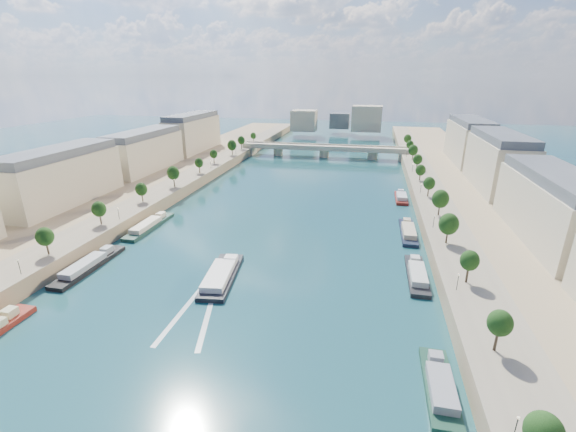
% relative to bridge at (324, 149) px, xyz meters
% --- Properties ---
extents(ground, '(700.00, 700.00, 0.00)m').
position_rel_bridge_xyz_m(ground, '(0.00, -118.82, -5.08)').
color(ground, '#0C3338').
rests_on(ground, ground).
extents(quay_left, '(44.00, 520.00, 5.00)m').
position_rel_bridge_xyz_m(quay_left, '(-72.00, -118.82, -2.58)').
color(quay_left, '#9E8460').
rests_on(quay_left, ground).
extents(quay_right, '(44.00, 520.00, 5.00)m').
position_rel_bridge_xyz_m(quay_right, '(72.00, -118.82, -2.58)').
color(quay_right, '#9E8460').
rests_on(quay_right, ground).
extents(pave_left, '(14.00, 520.00, 0.10)m').
position_rel_bridge_xyz_m(pave_left, '(-57.00, -118.82, -0.03)').
color(pave_left, gray).
rests_on(pave_left, quay_left).
extents(pave_right, '(14.00, 520.00, 0.10)m').
position_rel_bridge_xyz_m(pave_right, '(57.00, -118.82, -0.03)').
color(pave_right, gray).
rests_on(pave_right, quay_right).
extents(trees_left, '(4.80, 268.80, 8.26)m').
position_rel_bridge_xyz_m(trees_left, '(-55.00, -116.82, 5.39)').
color(trees_left, '#382B1E').
rests_on(trees_left, ground).
extents(trees_right, '(4.80, 268.80, 8.26)m').
position_rel_bridge_xyz_m(trees_right, '(55.00, -108.82, 5.39)').
color(trees_right, '#382B1E').
rests_on(trees_right, ground).
extents(lamps_left, '(0.36, 200.36, 4.28)m').
position_rel_bridge_xyz_m(lamps_left, '(-52.50, -128.82, 2.70)').
color(lamps_left, black).
rests_on(lamps_left, ground).
extents(lamps_right, '(0.36, 200.36, 4.28)m').
position_rel_bridge_xyz_m(lamps_right, '(52.50, -113.82, 2.70)').
color(lamps_right, black).
rests_on(lamps_right, ground).
extents(buildings_left, '(16.00, 226.00, 23.20)m').
position_rel_bridge_xyz_m(buildings_left, '(-85.00, -106.82, 11.37)').
color(buildings_left, '#BCB291').
rests_on(buildings_left, ground).
extents(buildings_right, '(16.00, 226.00, 23.20)m').
position_rel_bridge_xyz_m(buildings_right, '(85.00, -106.82, 11.37)').
color(buildings_right, '#BCB291').
rests_on(buildings_right, ground).
extents(skyline, '(79.00, 42.00, 22.00)m').
position_rel_bridge_xyz_m(skyline, '(3.19, 100.70, 9.57)').
color(skyline, '#BCB291').
rests_on(skyline, ground).
extents(bridge, '(112.00, 12.00, 8.15)m').
position_rel_bridge_xyz_m(bridge, '(0.00, 0.00, 0.00)').
color(bridge, '#C1B79E').
rests_on(bridge, ground).
extents(tour_barge, '(10.21, 25.61, 3.58)m').
position_rel_bridge_xyz_m(tour_barge, '(-6.38, -171.76, -4.20)').
color(tour_barge, black).
rests_on(tour_barge, ground).
extents(wake, '(10.84, 26.01, 0.04)m').
position_rel_bridge_xyz_m(wake, '(-6.38, -188.43, -5.06)').
color(wake, silver).
rests_on(wake, ground).
extents(moored_barges_left, '(5.00, 124.25, 3.60)m').
position_rel_bridge_xyz_m(moored_barges_left, '(-45.50, -188.93, -4.24)').
color(moored_barges_left, '#171732').
rests_on(moored_barges_left, ground).
extents(moored_barges_right, '(5.00, 163.17, 3.60)m').
position_rel_bridge_xyz_m(moored_barges_right, '(45.50, -163.49, -4.24)').
color(moored_barges_right, black).
rests_on(moored_barges_right, ground).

